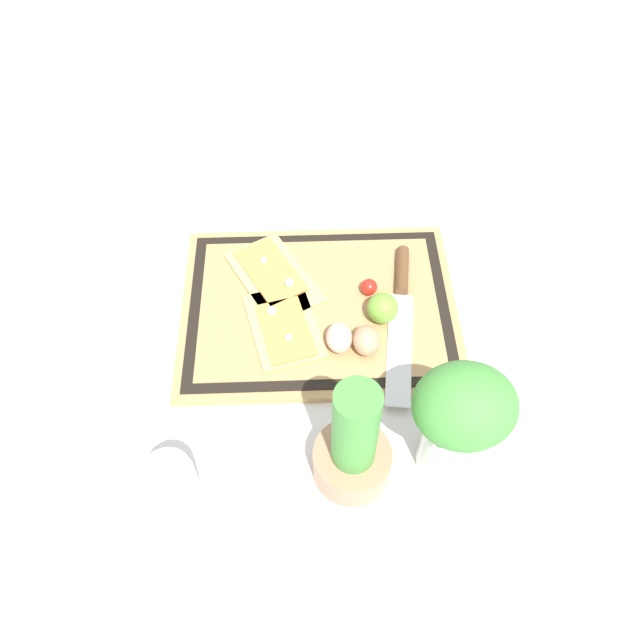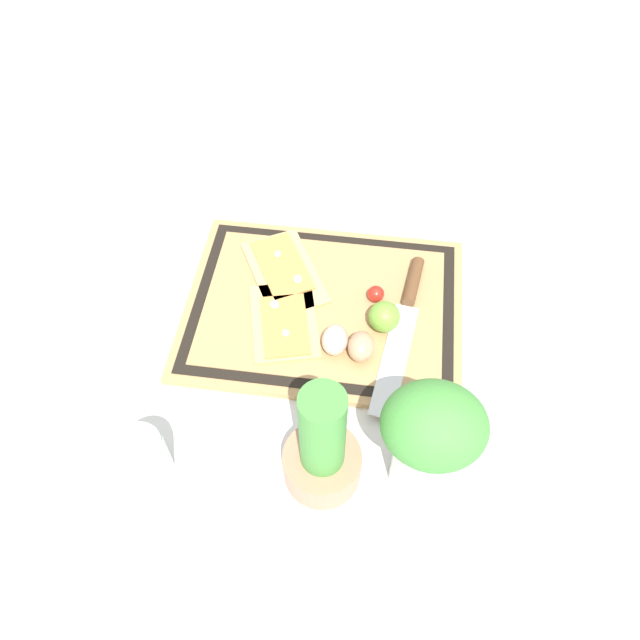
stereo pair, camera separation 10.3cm
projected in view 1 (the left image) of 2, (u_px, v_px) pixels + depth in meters
ground_plane at (319, 310)px, 1.09m from camera, size 6.00×6.00×0.00m
cutting_board at (319, 308)px, 1.08m from camera, size 0.47×0.36×0.02m
pizza_slice_near at (273, 276)px, 1.10m from camera, size 0.18×0.21×0.02m
pizza_slice_far at (284, 327)px, 1.04m from camera, size 0.14×0.18×0.02m
knife at (401, 296)px, 1.07m from camera, size 0.07×0.32×0.02m
egg_brown at (366, 341)px, 1.00m from camera, size 0.04×0.05×0.04m
egg_pink at (339, 338)px, 1.01m from camera, size 0.04×0.05×0.04m
lime at (383, 308)px, 1.03m from camera, size 0.05×0.05×0.05m
cherry_tomato_red at (369, 287)px, 1.08m from camera, size 0.03×0.03×0.03m
herb_pot at (353, 448)px, 0.85m from camera, size 0.11×0.11×0.22m
sauce_jar at (173, 487)px, 0.85m from camera, size 0.07×0.07×0.09m
herb_glass at (460, 418)px, 0.81m from camera, size 0.14×0.12×0.22m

